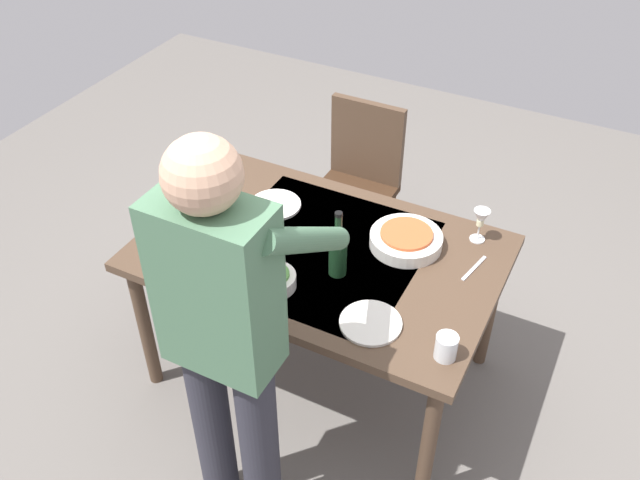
{
  "coord_description": "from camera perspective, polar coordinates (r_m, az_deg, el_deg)",
  "views": [
    {
      "loc": [
        -0.99,
        1.94,
        2.57
      ],
      "look_at": [
        0.0,
        0.0,
        0.8
      ],
      "focal_mm": 38.72,
      "sensor_mm": 36.0,
      "label": 1
    }
  ],
  "objects": [
    {
      "name": "table_knife",
      "position": [
        2.82,
        -9.22,
        -1.66
      ],
      "size": [
        0.07,
        0.2,
        0.0
      ],
      "primitive_type": "cube",
      "rotation": [
        0.0,
        0.0,
        -0.3
      ],
      "color": "silver",
      "rests_on": "dining_table"
    },
    {
      "name": "table_fork",
      "position": [
        2.81,
        12.61,
        -2.28
      ],
      "size": [
        0.05,
        0.18,
        0.0
      ],
      "primitive_type": "cube",
      "rotation": [
        0.0,
        0.0,
        -0.21
      ],
      "color": "silver",
      "rests_on": "dining_table"
    },
    {
      "name": "water_cup_far_left",
      "position": [
        2.97,
        -7.7,
        2.11
      ],
      "size": [
        0.07,
        0.07,
        0.1
      ],
      "primitive_type": "cylinder",
      "color": "silver",
      "rests_on": "dining_table"
    },
    {
      "name": "side_bowl_salad",
      "position": [
        2.66,
        -3.91,
        -3.28
      ],
      "size": [
        0.18,
        0.18,
        0.07
      ],
      "color": "silver",
      "rests_on": "dining_table"
    },
    {
      "name": "person_server",
      "position": [
        2.22,
        -7.75,
        -7.73
      ],
      "size": [
        0.42,
        0.61,
        1.69
      ],
      "color": "#2D2D38",
      "rests_on": "ground_plane"
    },
    {
      "name": "water_cup_near_right",
      "position": [
        2.43,
        10.38,
        -8.68
      ],
      "size": [
        0.08,
        0.08,
        0.1
      ],
      "primitive_type": "cylinder",
      "color": "silver",
      "rests_on": "dining_table"
    },
    {
      "name": "dinner_plate_near",
      "position": [
        3.08,
        -3.73,
        2.93
      ],
      "size": [
        0.23,
        0.23,
        0.01
      ],
      "primitive_type": "cylinder",
      "color": "silver",
      "rests_on": "dining_table"
    },
    {
      "name": "dinner_plate_far",
      "position": [
        2.53,
        4.21,
        -6.85
      ],
      "size": [
        0.23,
        0.23,
        0.01
      ],
      "primitive_type": "cylinder",
      "color": "silver",
      "rests_on": "dining_table"
    },
    {
      "name": "serving_bowl_pasta",
      "position": [
        2.86,
        7.12,
        0.07
      ],
      "size": [
        0.3,
        0.3,
        0.07
      ],
      "color": "silver",
      "rests_on": "dining_table"
    },
    {
      "name": "dining_table",
      "position": [
        2.89,
        0.0,
        -1.92
      ],
      "size": [
        1.46,
        0.95,
        0.75
      ],
      "color": "#4C3828",
      "rests_on": "ground_plane"
    },
    {
      "name": "ground_plane",
      "position": [
        3.37,
        0.0,
        -10.58
      ],
      "size": [
        6.0,
        6.0,
        0.0
      ],
      "primitive_type": "plane",
      "color": "#66605B"
    },
    {
      "name": "wine_glass_left",
      "position": [
        2.9,
        13.14,
        1.64
      ],
      "size": [
        0.07,
        0.07,
        0.15
      ],
      "color": "white",
      "rests_on": "dining_table"
    },
    {
      "name": "water_cup_near_left",
      "position": [
        2.99,
        -12.76,
        1.59
      ],
      "size": [
        0.07,
        0.07,
        0.1
      ],
      "primitive_type": "cylinder",
      "color": "silver",
      "rests_on": "dining_table"
    },
    {
      "name": "chair_near",
      "position": [
        3.66,
        3.18,
        5.25
      ],
      "size": [
        0.4,
        0.4,
        0.91
      ],
      "color": "#352114",
      "rests_on": "ground_plane"
    },
    {
      "name": "wine_bottle",
      "position": [
        2.66,
        1.49,
        -0.93
      ],
      "size": [
        0.07,
        0.07,
        0.3
      ],
      "color": "black",
      "rests_on": "dining_table"
    }
  ]
}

